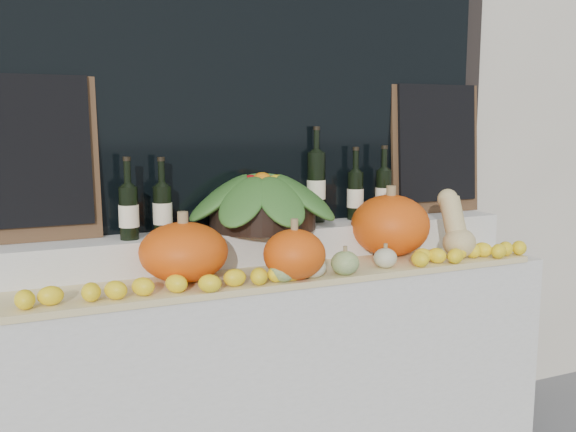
{
  "coord_description": "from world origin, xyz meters",
  "views": [
    {
      "loc": [
        -1.02,
        -0.82,
        1.5
      ],
      "look_at": [
        0.0,
        1.45,
        1.12
      ],
      "focal_mm": 40.0,
      "sensor_mm": 36.0,
      "label": 1
    }
  ],
  "objects_px": {
    "butternut_squash": "(456,228)",
    "produce_bowl": "(262,200)",
    "pumpkin_left": "(184,252)",
    "pumpkin_right": "(390,225)",
    "wine_bottle_tall": "(316,186)"
  },
  "relations": [
    {
      "from": "pumpkin_right",
      "to": "wine_bottle_tall",
      "type": "height_order",
      "value": "wine_bottle_tall"
    },
    {
      "from": "butternut_squash",
      "to": "produce_bowl",
      "type": "distance_m",
      "value": 0.85
    },
    {
      "from": "butternut_squash",
      "to": "produce_bowl",
      "type": "bearing_deg",
      "value": 160.23
    },
    {
      "from": "pumpkin_left",
      "to": "pumpkin_right",
      "type": "relative_size",
      "value": 0.95
    },
    {
      "from": "pumpkin_left",
      "to": "pumpkin_right",
      "type": "xyz_separation_m",
      "value": [
        0.94,
        0.07,
        0.02
      ]
    },
    {
      "from": "pumpkin_left",
      "to": "butternut_squash",
      "type": "height_order",
      "value": "butternut_squash"
    },
    {
      "from": "produce_bowl",
      "to": "pumpkin_right",
      "type": "bearing_deg",
      "value": -15.62
    },
    {
      "from": "butternut_squash",
      "to": "pumpkin_right",
      "type": "bearing_deg",
      "value": 151.95
    },
    {
      "from": "pumpkin_right",
      "to": "butternut_squash",
      "type": "relative_size",
      "value": 1.19
    },
    {
      "from": "pumpkin_left",
      "to": "butternut_squash",
      "type": "relative_size",
      "value": 1.13
    },
    {
      "from": "pumpkin_right",
      "to": "wine_bottle_tall",
      "type": "bearing_deg",
      "value": 139.34
    },
    {
      "from": "butternut_squash",
      "to": "wine_bottle_tall",
      "type": "height_order",
      "value": "wine_bottle_tall"
    },
    {
      "from": "butternut_squash",
      "to": "wine_bottle_tall",
      "type": "xyz_separation_m",
      "value": [
        -0.5,
        0.35,
        0.17
      ]
    },
    {
      "from": "produce_bowl",
      "to": "wine_bottle_tall",
      "type": "bearing_deg",
      "value": 13.12
    },
    {
      "from": "pumpkin_left",
      "to": "butternut_squash",
      "type": "bearing_deg",
      "value": -3.06
    }
  ]
}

